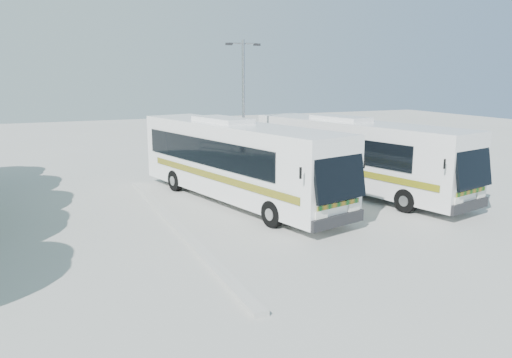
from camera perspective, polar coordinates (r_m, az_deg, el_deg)
name	(u,v)px	position (r m, az deg, el deg)	size (l,w,h in m)	color
ground	(251,234)	(18.34, -0.54, -6.31)	(100.00, 100.00, 0.00)	#A7A7A2
kerb_divider	(176,225)	(19.42, -9.18, -5.19)	(0.40, 16.00, 0.15)	#B2B2AD
coach_main	(236,159)	(22.55, -2.28, 2.25)	(5.52, 13.11, 3.57)	white
coach_adjacent	(355,154)	(25.00, 11.25, 2.85)	(5.26, 12.76, 3.47)	silver
lamppost	(243,108)	(25.39, -1.45, 8.17)	(1.81, 0.20, 7.40)	#93969B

